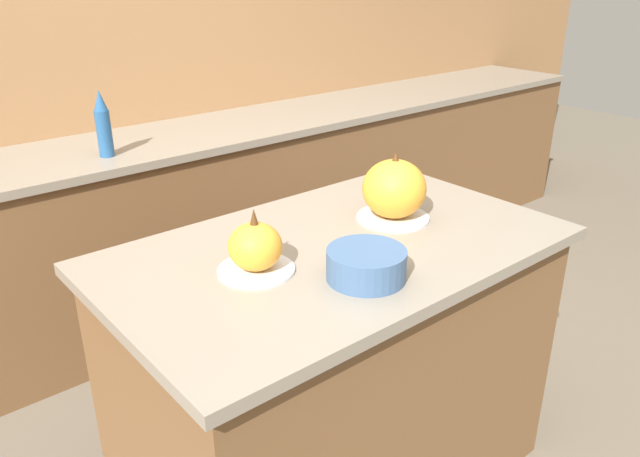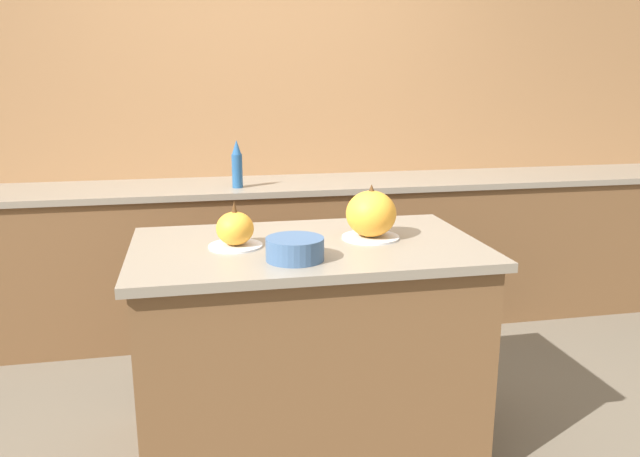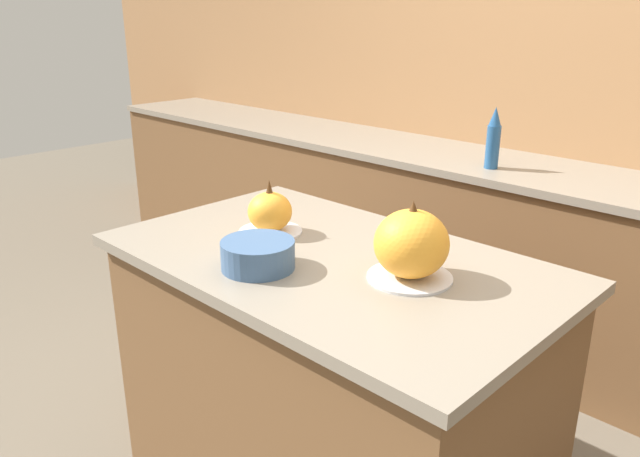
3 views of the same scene
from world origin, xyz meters
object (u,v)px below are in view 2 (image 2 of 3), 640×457
Objects in this scene: mixing_bowl at (295,249)px; bottle_tall at (237,165)px; pumpkin_cake_left at (235,230)px; pumpkin_cake_right at (371,215)px.

bottle_tall is at bearing 93.77° from mixing_bowl.
pumpkin_cake_right is (0.54, 0.02, 0.03)m from pumpkin_cake_left.
bottle_tall is at bearing 110.25° from pumpkin_cake_right.
bottle_tall is 1.43m from mixing_bowl.
pumpkin_cake_right is at bearing 2.32° from pumpkin_cake_left.
bottle_tall reaches higher than mixing_bowl.
pumpkin_cake_right is 1.27m from bottle_tall.
pumpkin_cake_left is at bearing 131.82° from mixing_bowl.
mixing_bowl is at bearing -145.48° from pumpkin_cake_right.
mixing_bowl is (-0.34, -0.24, -0.05)m from pumpkin_cake_right.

